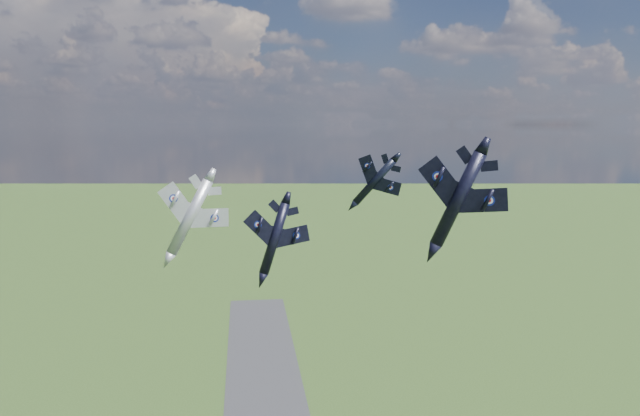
{
  "coord_description": "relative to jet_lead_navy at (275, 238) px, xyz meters",
  "views": [
    {
      "loc": [
        -6.56,
        -77.58,
        93.69
      ],
      "look_at": [
        4.28,
        9.37,
        81.96
      ],
      "focal_mm": 35.0,
      "sensor_mm": 36.0,
      "label": 1
    }
  ],
  "objects": [
    {
      "name": "jet_lead_navy",
      "position": [
        0.0,
        0.0,
        0.0
      ],
      "size": [
        12.04,
        15.17,
        5.87
      ],
      "primitive_type": null,
      "rotation": [
        0.0,
        0.31,
        0.12
      ],
      "color": "black"
    },
    {
      "name": "jet_left_silver",
      "position": [
        -11.99,
        6.55,
        2.25
      ],
      "size": [
        13.72,
        17.62,
        8.5
      ],
      "primitive_type": null,
      "rotation": [
        0.0,
        0.49,
        0.11
      ],
      "color": "#ACADB7"
    },
    {
      "name": "jet_right_navy",
      "position": [
        20.73,
        -15.11,
        6.93
      ],
      "size": [
        17.45,
        19.75,
        7.83
      ],
      "primitive_type": null,
      "rotation": [
        0.0,
        0.42,
        -0.39
      ],
      "color": "black"
    },
    {
      "name": "jet_high_navy",
      "position": [
        17.61,
        16.83,
        6.17
      ],
      "size": [
        13.5,
        15.67,
        8.3
      ],
      "primitive_type": null,
      "rotation": [
        0.0,
        0.72,
        -0.42
      ],
      "color": "black"
    }
  ]
}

